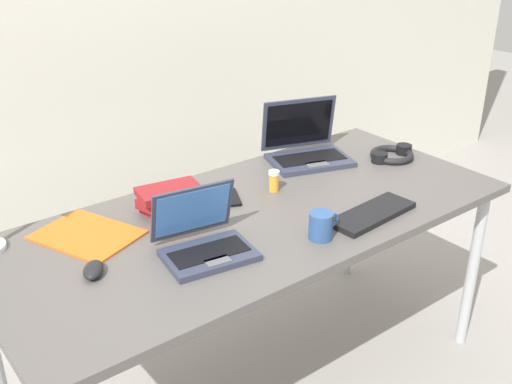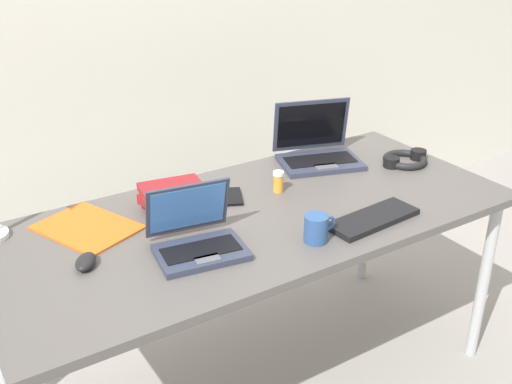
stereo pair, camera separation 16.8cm
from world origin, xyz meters
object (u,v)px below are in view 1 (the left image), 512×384
(computer_mouse, at_px, (93,270))
(pill_bottle, at_px, (274,181))
(book_stack, at_px, (171,199))
(laptop_back_right, at_px, (306,148))
(laptop_back_left, at_px, (204,241))
(external_keyboard, at_px, (372,214))
(cell_phone, at_px, (230,197))
(coffee_mug, at_px, (321,226))
(headphones, at_px, (392,154))
(paper_folder_mid_desk, at_px, (87,235))

(computer_mouse, relative_size, pill_bottle, 1.22)
(book_stack, bearing_deg, laptop_back_right, 5.64)
(laptop_back_left, height_order, external_keyboard, laptop_back_left)
(cell_phone, height_order, coffee_mug, coffee_mug)
(headphones, distance_m, pill_bottle, 0.59)
(cell_phone, distance_m, coffee_mug, 0.41)
(external_keyboard, relative_size, headphones, 1.54)
(laptop_back_right, distance_m, paper_folder_mid_desk, 0.98)
(laptop_back_left, height_order, paper_folder_mid_desk, laptop_back_left)
(computer_mouse, distance_m, cell_phone, 0.61)
(external_keyboard, xyz_separation_m, paper_folder_mid_desk, (-0.81, 0.46, -0.01))
(laptop_back_left, height_order, pill_bottle, laptop_back_left)
(external_keyboard, distance_m, book_stack, 0.68)
(book_stack, bearing_deg, pill_bottle, -13.12)
(headphones, bearing_deg, cell_phone, 172.74)
(external_keyboard, distance_m, computer_mouse, 0.92)
(headphones, bearing_deg, pill_bottle, 174.97)
(pill_bottle, bearing_deg, computer_mouse, -170.88)
(laptop_back_right, relative_size, coffee_mug, 3.36)
(headphones, relative_size, pill_bottle, 2.71)
(paper_folder_mid_desk, bearing_deg, computer_mouse, -109.26)
(computer_mouse, bearing_deg, book_stack, 62.14)
(laptop_back_right, relative_size, cell_phone, 2.79)
(computer_mouse, height_order, headphones, headphones)
(laptop_back_left, height_order, cell_phone, laptop_back_left)
(laptop_back_left, xyz_separation_m, headphones, (1.03, 0.16, -0.03))
(cell_phone, relative_size, coffee_mug, 1.20)
(headphones, xyz_separation_m, coffee_mug, (-0.69, -0.31, 0.03))
(pill_bottle, distance_m, book_stack, 0.39)
(headphones, bearing_deg, book_stack, 171.75)
(laptop_back_left, bearing_deg, computer_mouse, 164.18)
(cell_phone, relative_size, pill_bottle, 1.72)
(cell_phone, bearing_deg, book_stack, -166.37)
(cell_phone, bearing_deg, laptop_back_right, 38.75)
(coffee_mug, bearing_deg, external_keyboard, 0.24)
(laptop_back_left, distance_m, coffee_mug, 0.37)
(headphones, xyz_separation_m, pill_bottle, (-0.59, 0.05, 0.03))
(paper_folder_mid_desk, bearing_deg, book_stack, -2.33)
(paper_folder_mid_desk, distance_m, coffee_mug, 0.74)
(laptop_back_left, xyz_separation_m, laptop_back_right, (0.74, 0.37, 0.01))
(cell_phone, relative_size, headphones, 0.64)
(computer_mouse, height_order, pill_bottle, pill_bottle)
(external_keyboard, relative_size, coffee_mug, 2.92)
(laptop_back_right, bearing_deg, book_stack, -174.36)
(book_stack, bearing_deg, paper_folder_mid_desk, 177.67)
(laptop_back_left, relative_size, paper_folder_mid_desk, 0.95)
(external_keyboard, distance_m, paper_folder_mid_desk, 0.93)
(laptop_back_right, bearing_deg, coffee_mug, -127.78)
(laptop_back_left, xyz_separation_m, cell_phone, (0.28, 0.26, -0.04))
(coffee_mug, bearing_deg, laptop_back_left, 156.25)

